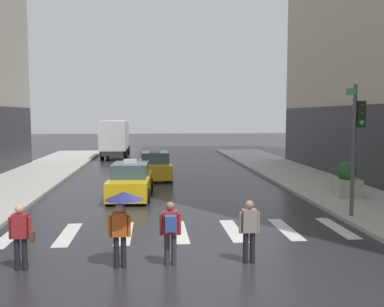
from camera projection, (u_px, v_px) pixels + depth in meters
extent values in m
plane|color=#26262B|center=(186.00, 262.00, 11.29)|extent=(160.00, 160.00, 0.00)
cube|color=silver|center=(10.00, 236.00, 13.77)|extent=(0.50, 2.80, 0.01)
cube|color=silver|center=(68.00, 234.00, 13.94)|extent=(0.50, 2.80, 0.01)
cube|color=silver|center=(124.00, 233.00, 14.10)|extent=(0.50, 2.80, 0.01)
cube|color=silver|center=(179.00, 232.00, 14.27)|extent=(0.50, 2.80, 0.01)
cube|color=silver|center=(233.00, 230.00, 14.43)|extent=(0.50, 2.80, 0.01)
cube|color=silver|center=(285.00, 229.00, 14.60)|extent=(0.50, 2.80, 0.01)
cube|color=silver|center=(337.00, 228.00, 14.76)|extent=(0.50, 2.80, 0.01)
cylinder|color=#47474C|center=(353.00, 151.00, 15.72)|extent=(0.14, 0.14, 4.80)
cube|color=black|center=(360.00, 114.00, 15.62)|extent=(0.30, 0.26, 0.95)
sphere|color=#28231E|center=(363.00, 106.00, 15.46)|extent=(0.17, 0.17, 0.17)
sphere|color=#28231E|center=(362.00, 114.00, 15.48)|extent=(0.17, 0.17, 0.17)
sphere|color=green|center=(362.00, 123.00, 15.51)|extent=(0.17, 0.17, 0.17)
cube|color=#196638|center=(352.00, 91.00, 15.70)|extent=(0.04, 0.84, 0.24)
cube|color=yellow|center=(131.00, 185.00, 20.25)|extent=(2.04, 4.59, 0.84)
cube|color=#384C5B|center=(130.00, 170.00, 20.08)|extent=(1.71, 2.18, 0.64)
cube|color=silver|center=(130.00, 161.00, 20.04)|extent=(0.61, 0.27, 0.18)
cylinder|color=black|center=(116.00, 186.00, 21.58)|extent=(0.25, 0.67, 0.66)
cylinder|color=black|center=(151.00, 185.00, 21.64)|extent=(0.25, 0.67, 0.66)
cylinder|color=black|center=(108.00, 196.00, 18.89)|extent=(0.25, 0.67, 0.66)
cylinder|color=black|center=(147.00, 195.00, 18.96)|extent=(0.25, 0.67, 0.66)
cube|color=#F2EAB2|center=(123.00, 178.00, 22.48)|extent=(0.20, 0.05, 0.14)
cube|color=#F2EAB2|center=(147.00, 177.00, 22.53)|extent=(0.20, 0.05, 0.14)
cube|color=gold|center=(155.00, 169.00, 26.41)|extent=(2.04, 4.59, 0.84)
cube|color=#384C5B|center=(155.00, 157.00, 26.25)|extent=(1.71, 2.18, 0.64)
cube|color=silver|center=(155.00, 150.00, 26.21)|extent=(0.61, 0.27, 0.18)
cylinder|color=black|center=(140.00, 170.00, 27.64)|extent=(0.26, 0.67, 0.66)
cylinder|color=black|center=(167.00, 170.00, 27.89)|extent=(0.26, 0.67, 0.66)
cylinder|color=black|center=(141.00, 176.00, 24.98)|extent=(0.26, 0.67, 0.66)
cylinder|color=black|center=(171.00, 175.00, 25.22)|extent=(0.26, 0.67, 0.66)
cube|color=#F2EAB2|center=(143.00, 164.00, 28.55)|extent=(0.20, 0.05, 0.14)
cube|color=#F2EAB2|center=(162.00, 164.00, 28.73)|extent=(0.20, 0.05, 0.14)
cube|color=#2D2D2D|center=(115.00, 151.00, 38.99)|extent=(1.81, 6.60, 0.40)
cube|color=silver|center=(118.00, 135.00, 42.15)|extent=(2.10, 1.80, 2.10)
cube|color=#384C5B|center=(118.00, 131.00, 43.03)|extent=(1.89, 0.04, 0.95)
cube|color=silver|center=(114.00, 135.00, 37.97)|extent=(2.21, 4.80, 2.50)
cylinder|color=black|center=(107.00, 150.00, 41.99)|extent=(0.28, 0.90, 0.90)
cylinder|color=black|center=(128.00, 150.00, 42.17)|extent=(0.28, 0.90, 0.90)
cylinder|color=black|center=(102.00, 154.00, 37.49)|extent=(0.28, 0.90, 0.90)
cylinder|color=black|center=(125.00, 154.00, 37.67)|extent=(0.28, 0.90, 0.90)
cylinder|color=black|center=(116.00, 252.00, 10.85)|extent=(0.14, 0.14, 0.82)
cylinder|color=black|center=(124.00, 252.00, 10.87)|extent=(0.14, 0.14, 0.82)
cube|color=#BF5119|center=(120.00, 224.00, 10.80)|extent=(0.36, 0.24, 0.60)
sphere|color=tan|center=(119.00, 208.00, 10.76)|extent=(0.22, 0.22, 0.22)
cylinder|color=#BF5119|center=(110.00, 226.00, 10.78)|extent=(0.09, 0.09, 0.55)
cylinder|color=#BF5119|center=(129.00, 226.00, 10.82)|extent=(0.09, 0.09, 0.55)
cylinder|color=#4C4C4C|center=(124.00, 212.00, 10.78)|extent=(0.02, 0.02, 1.00)
cone|color=navy|center=(124.00, 196.00, 10.75)|extent=(0.96, 0.96, 0.20)
cylinder|color=#333338|center=(167.00, 250.00, 11.04)|extent=(0.14, 0.14, 0.82)
cylinder|color=#333338|center=(174.00, 249.00, 11.06)|extent=(0.14, 0.14, 0.82)
cube|color=maroon|center=(170.00, 222.00, 10.98)|extent=(0.36, 0.24, 0.60)
sphere|color=brown|center=(170.00, 206.00, 10.95)|extent=(0.22, 0.22, 0.22)
cylinder|color=maroon|center=(161.00, 224.00, 10.97)|extent=(0.09, 0.09, 0.55)
cylinder|color=maroon|center=(179.00, 224.00, 11.01)|extent=(0.09, 0.09, 0.55)
cube|color=#264C8C|center=(171.00, 224.00, 10.76)|extent=(0.28, 0.18, 0.40)
cylinder|color=black|center=(17.00, 254.00, 10.69)|extent=(0.14, 0.14, 0.82)
cylinder|color=black|center=(25.00, 254.00, 10.71)|extent=(0.14, 0.14, 0.82)
cube|color=maroon|center=(20.00, 226.00, 10.64)|extent=(0.36, 0.24, 0.60)
sphere|color=tan|center=(19.00, 209.00, 10.60)|extent=(0.22, 0.22, 0.22)
cylinder|color=maroon|center=(10.00, 228.00, 10.62)|extent=(0.09, 0.09, 0.55)
cylinder|color=maroon|center=(30.00, 228.00, 10.66)|extent=(0.09, 0.09, 0.55)
cube|color=brown|center=(32.00, 237.00, 10.69)|extent=(0.10, 0.20, 0.28)
cylinder|color=black|center=(246.00, 248.00, 11.21)|extent=(0.14, 0.14, 0.82)
cylinder|color=black|center=(252.00, 247.00, 11.23)|extent=(0.14, 0.14, 0.82)
cube|color=gray|center=(249.00, 221.00, 11.16)|extent=(0.36, 0.24, 0.60)
sphere|color=#9E7051|center=(250.00, 205.00, 11.12)|extent=(0.22, 0.22, 0.22)
cylinder|color=gray|center=(241.00, 223.00, 11.14)|extent=(0.09, 0.09, 0.55)
cylinder|color=gray|center=(258.00, 222.00, 11.19)|extent=(0.09, 0.09, 0.55)
cube|color=#A8A399|center=(346.00, 187.00, 19.70)|extent=(1.10, 1.10, 0.80)
sphere|color=#285628|center=(347.00, 171.00, 19.64)|extent=(0.90, 0.90, 0.90)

